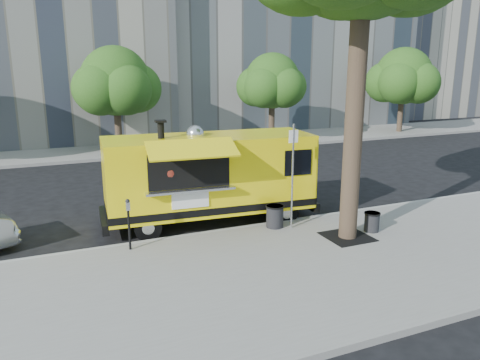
{
  "coord_description": "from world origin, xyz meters",
  "views": [
    {
      "loc": [
        -4.81,
        -12.66,
        4.76
      ],
      "look_at": [
        0.62,
        0.0,
        1.3
      ],
      "focal_mm": 35.0,
      "sensor_mm": 36.0,
      "label": 1
    }
  ],
  "objects_px": {
    "far_tree_b": "(115,81)",
    "sign_post": "(293,170)",
    "far_tree_d": "(403,76)",
    "food_truck": "(209,176)",
    "trash_bin_right": "(372,221)",
    "far_tree_c": "(272,81)",
    "parking_meter": "(129,218)",
    "trash_bin_left": "(275,216)"
  },
  "relations": [
    {
      "from": "parking_meter",
      "to": "food_truck",
      "type": "bearing_deg",
      "value": 29.56
    },
    {
      "from": "far_tree_b",
      "to": "parking_meter",
      "type": "relative_size",
      "value": 4.12
    },
    {
      "from": "far_tree_c",
      "to": "parking_meter",
      "type": "xyz_separation_m",
      "value": [
        -11.0,
        -13.75,
        -2.74
      ]
    },
    {
      "from": "far_tree_c",
      "to": "food_truck",
      "type": "relative_size",
      "value": 0.79
    },
    {
      "from": "food_truck",
      "to": "trash_bin_right",
      "type": "relative_size",
      "value": 12.13
    },
    {
      "from": "far_tree_c",
      "to": "trash_bin_left",
      "type": "xyz_separation_m",
      "value": [
        -6.85,
        -13.7,
        -3.23
      ]
    },
    {
      "from": "far_tree_c",
      "to": "parking_meter",
      "type": "bearing_deg",
      "value": -128.66
    },
    {
      "from": "far_tree_b",
      "to": "trash_bin_left",
      "type": "height_order",
      "value": "far_tree_b"
    },
    {
      "from": "far_tree_d",
      "to": "trash_bin_right",
      "type": "bearing_deg",
      "value": -133.5
    },
    {
      "from": "food_truck",
      "to": "trash_bin_right",
      "type": "height_order",
      "value": "food_truck"
    },
    {
      "from": "far_tree_b",
      "to": "sign_post",
      "type": "height_order",
      "value": "far_tree_b"
    },
    {
      "from": "far_tree_d",
      "to": "parking_meter",
      "type": "distance_m",
      "value": 25.38
    },
    {
      "from": "sign_post",
      "to": "far_tree_c",
      "type": "bearing_deg",
      "value": 65.19
    },
    {
      "from": "far_tree_c",
      "to": "food_truck",
      "type": "bearing_deg",
      "value": -124.22
    },
    {
      "from": "far_tree_b",
      "to": "trash_bin_left",
      "type": "distance_m",
      "value": 14.55
    },
    {
      "from": "food_truck",
      "to": "far_tree_d",
      "type": "bearing_deg",
      "value": 38.65
    },
    {
      "from": "food_truck",
      "to": "trash_bin_left",
      "type": "bearing_deg",
      "value": -40.68
    },
    {
      "from": "far_tree_d",
      "to": "food_truck",
      "type": "distance_m",
      "value": 22.26
    },
    {
      "from": "far_tree_c",
      "to": "trash_bin_right",
      "type": "relative_size",
      "value": 9.61
    },
    {
      "from": "far_tree_b",
      "to": "far_tree_c",
      "type": "relative_size",
      "value": 1.06
    },
    {
      "from": "parking_meter",
      "to": "far_tree_d",
      "type": "bearing_deg",
      "value": 33.6
    },
    {
      "from": "far_tree_b",
      "to": "sign_post",
      "type": "distance_m",
      "value": 14.61
    },
    {
      "from": "far_tree_c",
      "to": "trash_bin_right",
      "type": "distance_m",
      "value": 16.08
    },
    {
      "from": "far_tree_b",
      "to": "far_tree_c",
      "type": "distance_m",
      "value": 9.01
    },
    {
      "from": "far_tree_b",
      "to": "food_truck",
      "type": "height_order",
      "value": "far_tree_b"
    },
    {
      "from": "parking_meter",
      "to": "food_truck",
      "type": "relative_size",
      "value": 0.2
    },
    {
      "from": "far_tree_d",
      "to": "parking_meter",
      "type": "height_order",
      "value": "far_tree_d"
    },
    {
      "from": "food_truck",
      "to": "trash_bin_right",
      "type": "xyz_separation_m",
      "value": [
        3.81,
        -2.86,
        -1.05
      ]
    },
    {
      "from": "food_truck",
      "to": "far_tree_b",
      "type": "bearing_deg",
      "value": 97.63
    },
    {
      "from": "trash_bin_right",
      "to": "food_truck",
      "type": "bearing_deg",
      "value": 143.18
    },
    {
      "from": "parking_meter",
      "to": "trash_bin_right",
      "type": "xyz_separation_m",
      "value": [
        6.5,
        -1.33,
        -0.54
      ]
    },
    {
      "from": "far_tree_c",
      "to": "far_tree_d",
      "type": "height_order",
      "value": "far_tree_d"
    },
    {
      "from": "far_tree_b",
      "to": "trash_bin_right",
      "type": "relative_size",
      "value": 10.14
    },
    {
      "from": "far_tree_b",
      "to": "far_tree_d",
      "type": "xyz_separation_m",
      "value": [
        19.0,
        -0.1,
        0.06
      ]
    },
    {
      "from": "far_tree_b",
      "to": "food_truck",
      "type": "relative_size",
      "value": 0.84
    },
    {
      "from": "far_tree_b",
      "to": "far_tree_d",
      "type": "relative_size",
      "value": 0.97
    },
    {
      "from": "sign_post",
      "to": "trash_bin_right",
      "type": "height_order",
      "value": "sign_post"
    },
    {
      "from": "far_tree_b",
      "to": "far_tree_d",
      "type": "bearing_deg",
      "value": -0.3
    },
    {
      "from": "far_tree_b",
      "to": "trash_bin_right",
      "type": "bearing_deg",
      "value": -73.69
    },
    {
      "from": "far_tree_c",
      "to": "trash_bin_left",
      "type": "distance_m",
      "value": 15.65
    },
    {
      "from": "far_tree_c",
      "to": "sign_post",
      "type": "distance_m",
      "value": 15.48
    },
    {
      "from": "far_tree_c",
      "to": "far_tree_d",
      "type": "bearing_deg",
      "value": 1.15
    }
  ]
}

